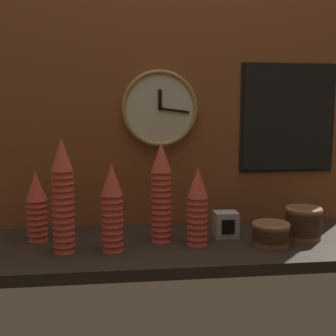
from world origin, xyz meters
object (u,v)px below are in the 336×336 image
object	(u,v)px
cup_stack_center	(161,192)
bowl_stack_right	(271,233)
cup_stack_far_left	(37,206)
cup_stack_left	(63,196)
cup_stack_center_right	(198,206)
wall_clock	(160,109)
cup_stack_center_left	(112,208)
napkin_dispenser	(226,224)
bowl_stack_far_right	(303,222)
menu_board	(288,118)

from	to	relation	value
cup_stack_center	bowl_stack_right	xyz separation A→B (cm)	(39.46, -10.53, -14.21)
cup_stack_far_left	cup_stack_left	distance (cm)	20.24
cup_stack_center_right	cup_stack_far_left	distance (cm)	61.12
cup_stack_far_left	wall_clock	xyz separation A→B (cm)	(48.81, 15.90, 36.92)
cup_stack_center_left	wall_clock	distance (cm)	51.07
bowl_stack_right	cup_stack_left	bearing A→B (deg)	178.51
cup_stack_center_left	cup_stack_far_left	world-z (taller)	cup_stack_center_left
cup_stack_center_left	napkin_dispenser	bearing A→B (deg)	14.20
cup_stack_center_right	bowl_stack_far_right	bearing A→B (deg)	2.54
wall_clock	menu_board	size ratio (longest dim) A/B	0.68
bowl_stack_right	napkin_dispenser	world-z (taller)	napkin_dispenser
cup_stack_center	bowl_stack_right	size ratio (longest dim) A/B	2.70
cup_stack_far_left	cup_stack_left	world-z (taller)	cup_stack_left
cup_stack_center_left	bowl_stack_right	distance (cm)	58.84
bowl_stack_far_right	napkin_dispenser	bearing A→B (deg)	168.54
bowl_stack_right	cup_stack_center_right	bearing A→B (deg)	170.21
cup_stack_far_left	menu_board	size ratio (longest dim) A/B	0.56
wall_clock	menu_board	xyz separation A→B (cm)	(56.65, 0.89, -4.18)
wall_clock	napkin_dispenser	world-z (taller)	wall_clock
cup_stack_far_left	menu_board	world-z (taller)	menu_board
bowl_stack_far_right	menu_board	xyz separation A→B (cm)	(3.50, 27.28, 39.54)
cup_stack_center_left	bowl_stack_right	bearing A→B (deg)	-1.25
cup_stack_far_left	menu_board	bearing A→B (deg)	9.04
cup_stack_center_right	cup_stack_far_left	xyz separation A→B (cm)	(-59.85, 12.37, -1.10)
bowl_stack_far_right	cup_stack_far_left	bearing A→B (deg)	174.12
wall_clock	cup_stack_center_left	bearing A→B (deg)	-122.46
cup_stack_center	menu_board	size ratio (longest dim) A/B	0.80
cup_stack_center_right	cup_stack_center	xyz separation A→B (cm)	(-12.80, 5.93, 4.41)
cup_stack_center	bowl_stack_right	world-z (taller)	cup_stack_center
cup_stack_far_left	wall_clock	world-z (taller)	wall_clock
cup_stack_far_left	bowl_stack_far_right	distance (cm)	102.73
bowl_stack_right	wall_clock	world-z (taller)	wall_clock
menu_board	napkin_dispenser	bearing A→B (deg)	-146.89
bowl_stack_right	menu_board	xyz separation A→B (cm)	(18.95, 33.76, 41.44)
cup_stack_center_left	menu_board	bearing A→B (deg)	22.94
cup_stack_far_left	cup_stack_center_right	bearing A→B (deg)	-11.68
bowl_stack_right	napkin_dispenser	bearing A→B (deg)	138.04
cup_stack_center_left	cup_stack_left	size ratio (longest dim) A/B	0.78
cup_stack_center_right	cup_stack_center_left	distance (cm)	31.34
cup_stack_center_left	cup_stack_center	size ratio (longest dim) A/B	0.82
wall_clock	menu_board	distance (cm)	56.81
cup_stack_far_left	cup_stack_center_left	bearing A→B (deg)	-28.68
bowl_stack_far_right	bowl_stack_right	distance (cm)	16.86
cup_stack_far_left	wall_clock	bearing A→B (deg)	18.04
cup_stack_center	cup_stack_left	world-z (taller)	cup_stack_left
cup_stack_far_left	bowl_stack_far_right	world-z (taller)	cup_stack_far_left
cup_stack_far_left	cup_stack_center	distance (cm)	47.81
menu_board	cup_stack_center	bearing A→B (deg)	-158.32
cup_stack_far_left	cup_stack_center	bearing A→B (deg)	-7.79
cup_stack_center_right	cup_stack_far_left	world-z (taller)	cup_stack_center_right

